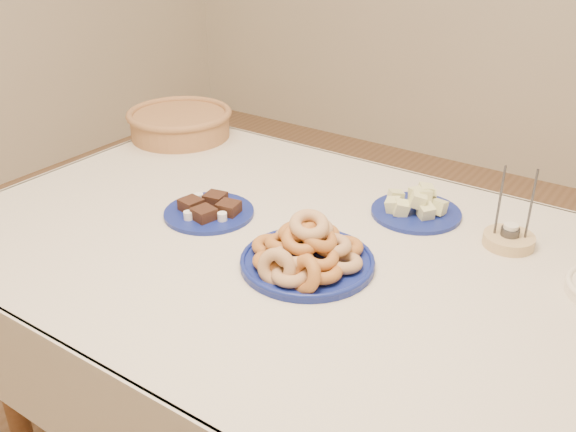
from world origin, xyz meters
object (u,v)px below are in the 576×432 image
object	(u,v)px
candle_holder	(509,238)
dining_table	(300,284)
melon_plate	(416,207)
wicker_basket	(180,122)
brownie_plate	(209,210)
donut_platter	(307,253)

from	to	relation	value
candle_holder	dining_table	bearing A→B (deg)	-144.69
melon_plate	wicker_basket	world-z (taller)	wicker_basket
brownie_plate	wicker_basket	size ratio (longest dim) A/B	0.63
donut_platter	brownie_plate	bearing A→B (deg)	168.60
dining_table	brownie_plate	xyz separation A→B (m)	(-0.28, -0.00, 0.12)
brownie_plate	donut_platter	bearing A→B (deg)	-11.40
melon_plate	candle_holder	distance (m)	0.25
donut_platter	brownie_plate	size ratio (longest dim) A/B	1.17
donut_platter	melon_plate	xyz separation A→B (m)	(0.09, 0.37, -0.02)
donut_platter	brownie_plate	world-z (taller)	donut_platter
donut_platter	candle_holder	xyz separation A→B (m)	(0.33, 0.35, -0.02)
melon_plate	candle_holder	bearing A→B (deg)	-5.50
brownie_plate	dining_table	bearing A→B (deg)	0.05
dining_table	melon_plate	size ratio (longest dim) A/B	6.59
dining_table	brownie_plate	distance (m)	0.30
donut_platter	wicker_basket	world-z (taller)	donut_platter
dining_table	melon_plate	world-z (taller)	melon_plate
dining_table	brownie_plate	size ratio (longest dim) A/B	6.42
brownie_plate	candle_holder	bearing A→B (deg)	22.57
brownie_plate	wicker_basket	bearing A→B (deg)	140.16
brownie_plate	wicker_basket	distance (m)	0.60
dining_table	melon_plate	bearing A→B (deg)	63.54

